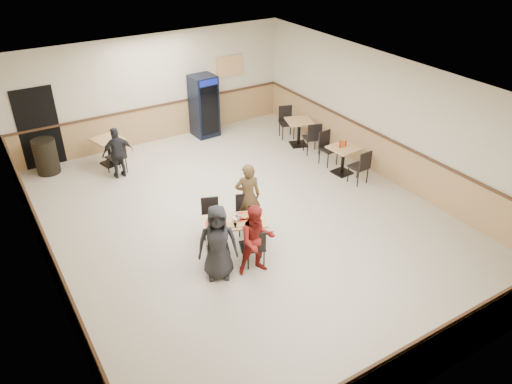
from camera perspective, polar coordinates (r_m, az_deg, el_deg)
ground at (r=10.84m, az=-1.18°, el=-3.28°), size 10.00×10.00×0.00m
room_shell at (r=13.28m, az=-0.20°, el=6.24°), size 10.00×10.00×10.00m
main_table at (r=9.77m, az=-2.50°, el=-4.39°), size 1.38×1.03×0.66m
main_chairs at (r=9.78m, az=-2.76°, el=-4.52°), size 1.55×1.75×0.84m
diner_woman_left at (r=8.95m, az=-4.40°, el=-5.78°), size 0.86×0.74×1.48m
diner_woman_right at (r=9.05m, az=0.10°, el=-5.50°), size 0.80×0.69×1.41m
diner_man_opposite at (r=10.29m, az=-0.94°, el=-0.47°), size 0.63×0.53×1.47m
lone_diner at (r=12.73m, az=-15.51°, el=4.33°), size 0.77×0.32×1.31m
tabletop_clutter at (r=9.59m, az=-2.46°, el=-3.35°), size 1.13×0.74×0.12m
side_table_near at (r=12.70m, az=9.95°, el=4.06°), size 0.72×0.72×0.72m
side_table_near_chair_south at (r=12.33m, az=11.66°, el=2.94°), size 0.45×0.45×0.91m
side_table_near_chair_north at (r=13.09m, az=8.32°, el=4.94°), size 0.45×0.45×0.91m
side_table_far at (r=14.09m, az=4.94°, el=7.21°), size 0.87×0.87×0.74m
side_table_far_chair_south at (r=13.67m, az=6.40°, el=6.27°), size 0.55×0.55×0.94m
side_table_far_chair_north at (r=14.54m, az=3.56°, el=7.92°), size 0.55×0.55×0.94m
condiment_caddy at (r=12.57m, az=9.82°, el=5.46°), size 0.23×0.06×0.20m
back_table at (r=13.52m, az=-16.50°, el=4.95°), size 0.83×0.83×0.73m
back_table_chair_lone at (r=13.02m, az=-15.73°, el=3.95°), size 0.52×0.52×0.92m
pepsi_cooler at (r=14.64m, az=-5.95°, el=9.75°), size 0.71×0.72×1.78m
trash_bin at (r=13.62m, az=-22.87°, el=3.76°), size 0.57×0.57×0.90m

